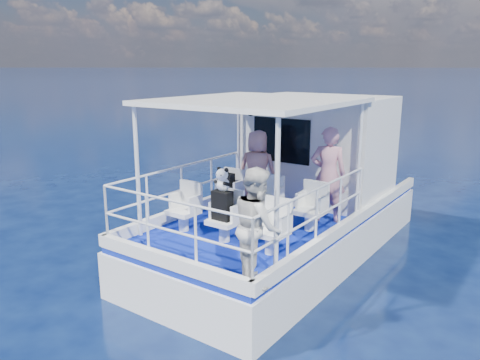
# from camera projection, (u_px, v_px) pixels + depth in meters

# --- Properties ---
(ground) EXTENTS (2000.00, 2000.00, 0.00)m
(ground) POSITION_uv_depth(u_px,v_px,m) (260.00, 268.00, 8.83)
(ground) COLOR #071237
(ground) RESTS_ON ground
(hull) EXTENTS (3.00, 7.00, 1.60)m
(hull) POSITION_uv_depth(u_px,v_px,m) (286.00, 252.00, 9.62)
(hull) COLOR white
(hull) RESTS_ON ground
(deck) EXTENTS (2.90, 6.90, 0.10)m
(deck) POSITION_uv_depth(u_px,v_px,m) (287.00, 212.00, 9.42)
(deck) COLOR #0B1C97
(deck) RESTS_ON hull
(cabin) EXTENTS (2.85, 2.00, 2.20)m
(cabin) POSITION_uv_depth(u_px,v_px,m) (318.00, 147.00, 10.17)
(cabin) COLOR white
(cabin) RESTS_ON deck
(canopy) EXTENTS (3.00, 3.20, 0.08)m
(canopy) POSITION_uv_depth(u_px,v_px,m) (255.00, 101.00, 7.92)
(canopy) COLOR white
(canopy) RESTS_ON cabin
(canopy_posts) EXTENTS (2.77, 2.97, 2.20)m
(canopy_posts) POSITION_uv_depth(u_px,v_px,m) (253.00, 167.00, 8.16)
(canopy_posts) COLOR white
(canopy_posts) RESTS_ON deck
(railings) EXTENTS (2.84, 3.59, 1.00)m
(railings) POSITION_uv_depth(u_px,v_px,m) (243.00, 205.00, 8.04)
(railings) COLOR white
(railings) RESTS_ON deck
(seat_port_fwd) EXTENTS (0.48, 0.46, 0.38)m
(seat_port_fwd) POSITION_uv_depth(u_px,v_px,m) (228.00, 203.00, 9.24)
(seat_port_fwd) COLOR white
(seat_port_fwd) RESTS_ON deck
(seat_center_fwd) EXTENTS (0.48, 0.46, 0.38)m
(seat_center_fwd) POSITION_uv_depth(u_px,v_px,m) (266.00, 211.00, 8.73)
(seat_center_fwd) COLOR white
(seat_center_fwd) RESTS_ON deck
(seat_stbd_fwd) EXTENTS (0.48, 0.46, 0.38)m
(seat_stbd_fwd) POSITION_uv_depth(u_px,v_px,m) (310.00, 220.00, 8.22)
(seat_stbd_fwd) COLOR white
(seat_stbd_fwd) RESTS_ON deck
(seat_port_aft) EXTENTS (0.48, 0.46, 0.38)m
(seat_port_aft) POSITION_uv_depth(u_px,v_px,m) (184.00, 220.00, 8.21)
(seat_port_aft) COLOR white
(seat_port_aft) RESTS_ON deck
(seat_center_aft) EXTENTS (0.48, 0.46, 0.38)m
(seat_center_aft) POSITION_uv_depth(u_px,v_px,m) (224.00, 230.00, 7.70)
(seat_center_aft) COLOR white
(seat_center_aft) RESTS_ON deck
(seat_stbd_aft) EXTENTS (0.48, 0.46, 0.38)m
(seat_stbd_aft) POSITION_uv_depth(u_px,v_px,m) (271.00, 242.00, 7.19)
(seat_stbd_aft) COLOR white
(seat_stbd_aft) RESTS_ON deck
(passenger_port_fwd) EXTENTS (0.69, 0.57, 1.61)m
(passenger_port_fwd) POSITION_uv_depth(u_px,v_px,m) (257.00, 170.00, 9.28)
(passenger_port_fwd) COLOR tan
(passenger_port_fwd) RESTS_ON deck
(passenger_stbd_fwd) EXTENTS (0.76, 0.65, 1.77)m
(passenger_stbd_fwd) POSITION_uv_depth(u_px,v_px,m) (328.00, 175.00, 8.57)
(passenger_stbd_fwd) COLOR #C78093
(passenger_stbd_fwd) RESTS_ON deck
(passenger_stbd_aft) EXTENTS (0.96, 0.96, 1.57)m
(passenger_stbd_aft) POSITION_uv_depth(u_px,v_px,m) (257.00, 226.00, 6.13)
(passenger_stbd_aft) COLOR silver
(passenger_stbd_aft) RESTS_ON deck
(backpack_port) EXTENTS (0.31, 0.18, 0.41)m
(backpack_port) POSITION_uv_depth(u_px,v_px,m) (226.00, 183.00, 9.15)
(backpack_port) COLOR black
(backpack_port) RESTS_ON seat_port_fwd
(backpack_center) EXTENTS (0.32, 0.18, 0.49)m
(backpack_center) POSITION_uv_depth(u_px,v_px,m) (222.00, 205.00, 7.57)
(backpack_center) COLOR black
(backpack_center) RESTS_ON seat_center_aft
(compact_camera) EXTENTS (0.11, 0.06, 0.06)m
(compact_camera) POSITION_uv_depth(u_px,v_px,m) (225.00, 172.00, 9.08)
(compact_camera) COLOR black
(compact_camera) RESTS_ON backpack_port
(panda) EXTENTS (0.25, 0.21, 0.38)m
(panda) POSITION_uv_depth(u_px,v_px,m) (223.00, 179.00, 7.48)
(panda) COLOR white
(panda) RESTS_ON backpack_center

